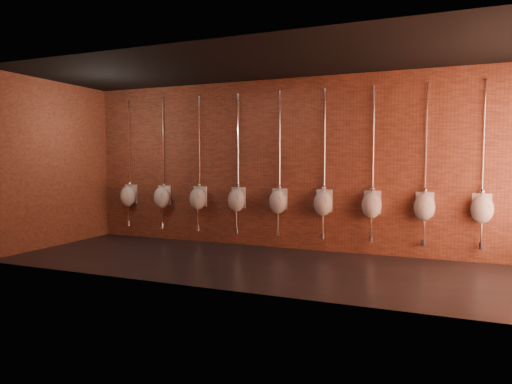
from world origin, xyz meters
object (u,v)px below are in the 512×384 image
(urinal_6, at_px, (372,204))
(urinal_7, at_px, (424,206))
(urinal_0, at_px, (128,195))
(urinal_3, at_px, (237,199))
(urinal_2, at_px, (198,198))
(urinal_4, at_px, (278,201))
(urinal_1, at_px, (162,197))
(urinal_8, at_px, (482,208))
(urinal_5, at_px, (323,202))

(urinal_6, height_order, urinal_7, same)
(urinal_0, xyz_separation_m, urinal_3, (2.59, 0.00, 0.00))
(urinal_6, bearing_deg, urinal_3, 180.00)
(urinal_2, height_order, urinal_4, same)
(urinal_2, height_order, urinal_3, same)
(urinal_3, xyz_separation_m, urinal_7, (3.46, 0.00, 0.00))
(urinal_4, distance_m, urinal_6, 1.73)
(urinal_1, relative_size, urinal_4, 1.00)
(urinal_0, distance_m, urinal_2, 1.73)
(urinal_1, relative_size, urinal_8, 1.00)
(urinal_1, relative_size, urinal_3, 1.00)
(urinal_4, height_order, urinal_8, same)
(urinal_3, distance_m, urinal_6, 2.59)
(urinal_2, height_order, urinal_6, same)
(urinal_4, height_order, urinal_5, same)
(urinal_5, height_order, urinal_6, same)
(urinal_3, relative_size, urinal_8, 1.00)
(urinal_6, bearing_deg, urinal_8, 0.00)
(urinal_8, bearing_deg, urinal_0, 180.00)
(urinal_0, relative_size, urinal_1, 1.00)
(urinal_8, bearing_deg, urinal_2, 180.00)
(urinal_1, relative_size, urinal_2, 1.00)
(urinal_1, bearing_deg, urinal_2, 0.00)
(urinal_1, bearing_deg, urinal_4, 0.00)
(urinal_7, xyz_separation_m, urinal_8, (0.86, 0.00, 0.00))
(urinal_4, distance_m, urinal_5, 0.86)
(urinal_7, bearing_deg, urinal_5, 180.00)
(urinal_2, relative_size, urinal_4, 1.00)
(urinal_6, xyz_separation_m, urinal_8, (1.73, 0.00, 0.00))
(urinal_1, relative_size, urinal_6, 1.00)
(urinal_8, bearing_deg, urinal_5, 180.00)
(urinal_2, distance_m, urinal_4, 1.73)
(urinal_5, bearing_deg, urinal_7, 0.00)
(urinal_3, xyz_separation_m, urinal_5, (1.73, 0.00, 0.00))
(urinal_4, bearing_deg, urinal_7, 0.00)
(urinal_5, relative_size, urinal_8, 1.00)
(urinal_7, relative_size, urinal_8, 1.00)
(urinal_2, bearing_deg, urinal_6, 0.00)
(urinal_1, bearing_deg, urinal_8, 0.00)
(urinal_7, bearing_deg, urinal_8, 0.00)
(urinal_1, height_order, urinal_7, same)
(urinal_7, bearing_deg, urinal_6, 180.00)
(urinal_0, relative_size, urinal_7, 1.00)
(urinal_0, height_order, urinal_1, same)
(urinal_1, height_order, urinal_6, same)
(urinal_6, bearing_deg, urinal_7, 0.00)
(urinal_3, bearing_deg, urinal_6, 0.00)
(urinal_0, xyz_separation_m, urinal_7, (6.05, 0.00, 0.00))
(urinal_1, distance_m, urinal_7, 5.18)
(urinal_6, bearing_deg, urinal_4, 180.00)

